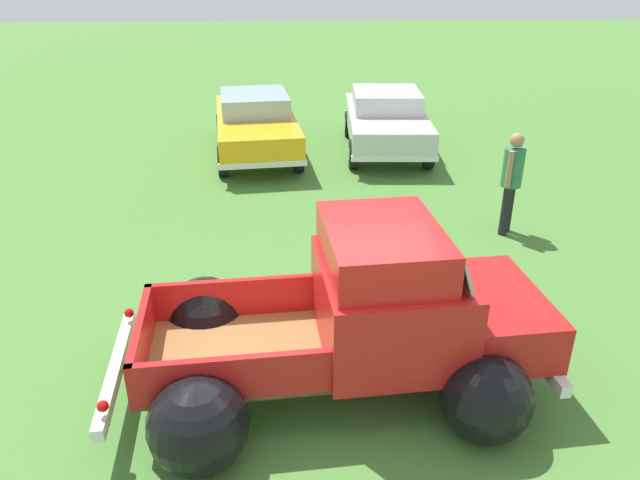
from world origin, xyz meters
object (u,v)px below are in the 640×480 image
at_px(show_car_1, 386,119).
at_px(spectator_0, 512,177).
at_px(vintage_pickup_truck, 364,326).
at_px(show_car_0, 256,122).
at_px(lane_cone_0, 448,271).

bearing_deg(show_car_1, spectator_0, 18.68).
bearing_deg(show_car_1, vintage_pickup_truck, -7.07).
xyz_separation_m(show_car_0, lane_cone_0, (2.99, -6.64, -0.47)).
bearing_deg(show_car_0, show_car_1, 86.07).
bearing_deg(show_car_0, lane_cone_0, 18.05).
bearing_deg(vintage_pickup_truck, lane_cone_0, 49.03).
bearing_deg(vintage_pickup_truck, show_car_1, 75.03).
height_order(vintage_pickup_truck, lane_cone_0, vintage_pickup_truck).
distance_m(show_car_1, lane_cone_0, 6.78).
bearing_deg(spectator_0, vintage_pickup_truck, -91.78).
xyz_separation_m(spectator_0, lane_cone_0, (-1.48, -1.90, -0.70)).
height_order(spectator_0, lane_cone_0, spectator_0).
relative_size(spectator_0, lane_cone_0, 2.80).
bearing_deg(show_car_1, lane_cone_0, 2.04).
bearing_deg(lane_cone_0, spectator_0, 51.93).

